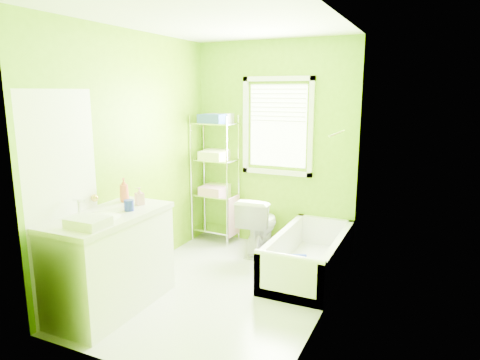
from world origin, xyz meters
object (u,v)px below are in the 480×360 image
at_px(vanity, 110,259).
at_px(bathtub, 308,262).
at_px(toilet, 259,224).
at_px(wire_shelf_unit, 217,164).

bearing_deg(vanity, bathtub, 45.02).
height_order(toilet, vanity, vanity).
distance_m(toilet, wire_shelf_unit, 0.98).
relative_size(toilet, vanity, 0.60).
bearing_deg(wire_shelf_unit, vanity, -90.65).
xyz_separation_m(toilet, vanity, (-0.71, -1.87, 0.12)).
distance_m(vanity, wire_shelf_unit, 2.13).
height_order(bathtub, toilet, toilet).
relative_size(vanity, wire_shelf_unit, 0.71).
bearing_deg(vanity, toilet, 69.31).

